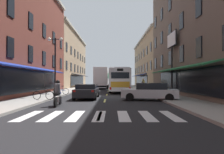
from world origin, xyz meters
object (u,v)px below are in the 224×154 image
(sedan_mid, at_px, (88,91))
(bicycle_mid, at_px, (61,91))
(sedan_far, at_px, (104,84))
(street_lamp_twin, at_px, (56,64))
(billboard_sign, at_px, (172,47))
(bicycle_near, at_px, (44,95))
(sedan_near, at_px, (151,92))
(pedestrian_mid, at_px, (144,84))
(transit_bus, at_px, (119,80))
(box_truck, at_px, (102,78))
(pedestrian_near, at_px, (144,84))
(motorcycle_rider, at_px, (59,95))

(sedan_mid, distance_m, bicycle_mid, 4.13)
(sedan_far, xyz_separation_m, street_lamp_twin, (-3.36, -27.74, 2.49))
(billboard_sign, height_order, sedan_far, billboard_sign)
(bicycle_near, distance_m, street_lamp_twin, 4.18)
(sedan_far, bearing_deg, sedan_near, -80.53)
(sedan_mid, xyz_separation_m, bicycle_mid, (-3.07, 2.76, -0.17))
(billboard_sign, distance_m, pedestrian_mid, 12.20)
(transit_bus, height_order, box_truck, box_truck)
(sedan_mid, xyz_separation_m, street_lamp_twin, (-3.10, 0.82, 2.50))
(sedan_mid, bearing_deg, pedestrian_mid, 63.95)
(billboard_sign, bearing_deg, bicycle_mid, -175.31)
(sedan_near, height_order, bicycle_mid, sedan_near)
(box_truck, relative_size, pedestrian_near, 5.10)
(motorcycle_rider, bearing_deg, billboard_sign, 41.25)
(pedestrian_near, distance_m, street_lamp_twin, 16.91)
(sedan_near, bearing_deg, motorcycle_rider, -152.70)
(transit_bus, distance_m, sedan_near, 12.53)
(street_lamp_twin, bearing_deg, sedan_near, -16.18)
(sedan_mid, bearing_deg, motorcycle_rider, -104.00)
(box_truck, height_order, pedestrian_near, box_truck)
(billboard_sign, bearing_deg, street_lamp_twin, -166.16)
(sedan_mid, height_order, pedestrian_mid, pedestrian_mid)
(bicycle_near, bearing_deg, sedan_far, 83.85)
(bicycle_near, xyz_separation_m, street_lamp_twin, (-0.02, 3.22, 2.67))
(motorcycle_rider, xyz_separation_m, bicycle_near, (-1.83, 2.59, -0.21))
(pedestrian_mid, xyz_separation_m, street_lamp_twin, (-10.48, -14.28, 2.14))
(sedan_near, relative_size, pedestrian_mid, 2.68)
(sedan_mid, xyz_separation_m, pedestrian_mid, (7.38, 15.10, 0.36))
(motorcycle_rider, height_order, pedestrian_mid, pedestrian_mid)
(bicycle_mid, bearing_deg, pedestrian_near, 47.36)
(sedan_mid, relative_size, street_lamp_twin, 0.86)
(pedestrian_mid, bearing_deg, bicycle_near, 158.81)
(transit_bus, relative_size, pedestrian_mid, 6.93)
(pedestrian_near, bearing_deg, sedan_mid, -36.92)
(motorcycle_rider, distance_m, pedestrian_near, 20.80)
(motorcycle_rider, bearing_deg, bicycle_mid, 103.27)
(bicycle_mid, bearing_deg, motorcycle_rider, -76.73)
(box_truck, relative_size, motorcycle_rider, 3.90)
(transit_bus, height_order, pedestrian_mid, transit_bus)
(transit_bus, bearing_deg, box_truck, 108.50)
(billboard_sign, relative_size, bicycle_mid, 3.89)
(street_lamp_twin, bearing_deg, billboard_sign, 13.84)
(bicycle_mid, xyz_separation_m, street_lamp_twin, (-0.03, -1.94, 2.67))
(sedan_near, bearing_deg, transit_bus, 100.01)
(transit_bus, relative_size, sedan_near, 2.59)
(motorcycle_rider, bearing_deg, pedestrian_mid, 66.76)
(box_truck, bearing_deg, sedan_far, 90.29)
(sedan_near, bearing_deg, pedestrian_near, 82.76)
(sedan_near, xyz_separation_m, pedestrian_near, (1.98, 15.60, 0.26))
(sedan_mid, bearing_deg, transit_bus, 73.73)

